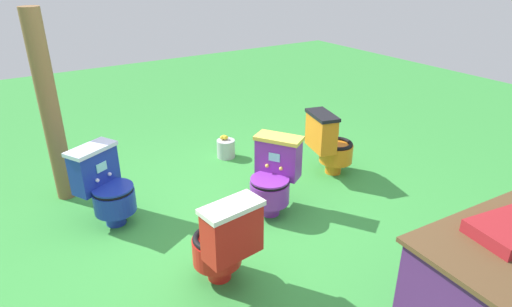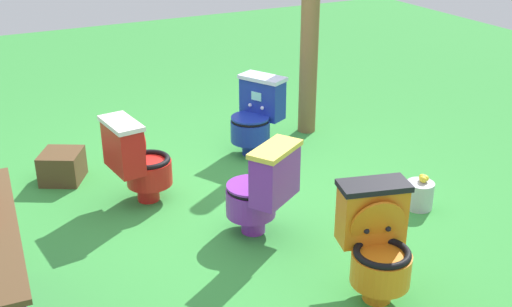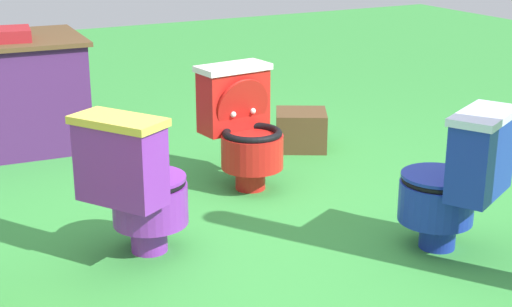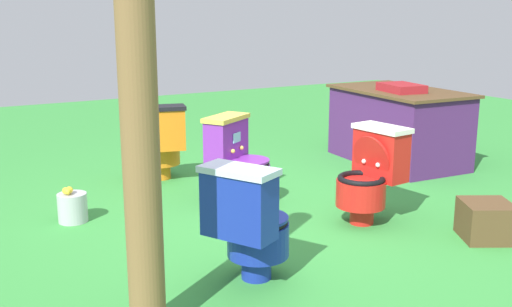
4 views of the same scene
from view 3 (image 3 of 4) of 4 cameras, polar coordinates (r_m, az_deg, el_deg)
ground at (r=4.07m, az=-1.82°, el=-5.63°), size 14.00×14.00×0.00m
toilet_blue at (r=3.82m, az=14.60°, el=-1.92°), size 0.58×0.62×0.73m
toilet_red at (r=4.58m, az=-0.94°, el=2.05°), size 0.46×0.54×0.73m
toilet_purple at (r=3.68m, az=-8.79°, el=-2.28°), size 0.63×0.60×0.73m
small_crate at (r=5.37m, az=3.35°, el=1.76°), size 0.46×0.46×0.26m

